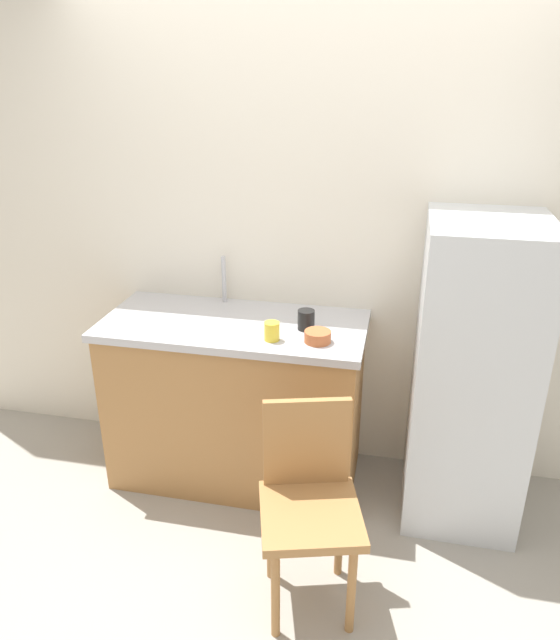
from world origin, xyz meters
TOP-DOWN VIEW (x-y plane):
  - ground_plane at (0.00, 0.00)m, footprint 8.00×8.00m
  - back_wall at (0.00, 1.00)m, footprint 4.80×0.10m
  - cabinet_base at (-0.35, 0.65)m, footprint 1.30×0.60m
  - countertop at (-0.35, 0.65)m, footprint 1.34×0.64m
  - faucet at (-0.47, 0.90)m, footprint 0.02×0.02m
  - refrigerator at (0.83, 0.64)m, footprint 0.54×0.62m
  - chair at (0.17, -0.09)m, footprint 0.49×0.49m
  - terracotta_bowl at (0.10, 0.50)m, footprint 0.13×0.13m
  - cup_black at (0.03, 0.63)m, footprint 0.08×0.08m
  - cup_yellow at (-0.11, 0.47)m, footprint 0.07×0.07m

SIDE VIEW (x-z plane):
  - ground_plane at x=0.00m, z-range 0.00..0.00m
  - cabinet_base at x=-0.35m, z-range 0.00..0.89m
  - chair at x=0.17m, z-range 0.05..0.94m
  - refrigerator at x=0.83m, z-range 0.00..1.51m
  - countertop at x=-0.35m, z-range 0.89..0.93m
  - terracotta_bowl at x=0.10m, z-range 0.93..0.98m
  - cup_yellow at x=-0.11m, z-range 0.93..1.02m
  - cup_black at x=0.03m, z-range 0.93..1.02m
  - faucet at x=-0.47m, z-range 0.93..1.18m
  - back_wall at x=0.00m, z-range 0.00..2.47m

